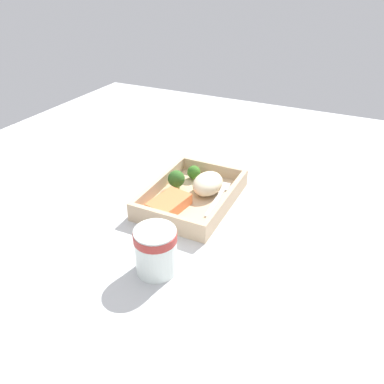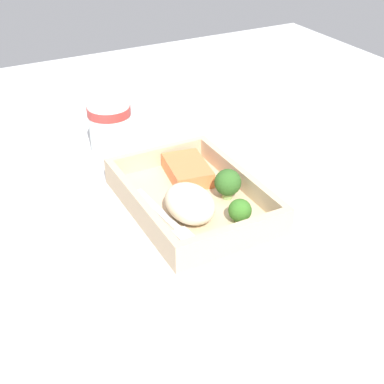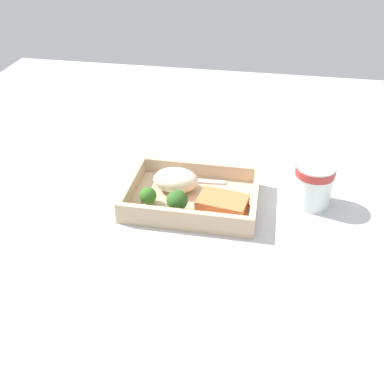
# 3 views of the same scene
# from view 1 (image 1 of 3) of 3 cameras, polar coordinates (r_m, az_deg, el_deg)

# --- Properties ---
(ground_plane) EXTENTS (1.60, 1.60, 0.02)m
(ground_plane) POSITION_cam_1_polar(r_m,az_deg,el_deg) (0.91, 0.00, -1.98)
(ground_plane) COLOR #B8BABC
(takeout_tray) EXTENTS (0.27, 0.19, 0.01)m
(takeout_tray) POSITION_cam_1_polar(r_m,az_deg,el_deg) (0.90, 0.00, -1.14)
(takeout_tray) COLOR tan
(takeout_tray) RESTS_ON ground_plane
(tray_rim) EXTENTS (0.27, 0.19, 0.03)m
(tray_rim) POSITION_cam_1_polar(r_m,az_deg,el_deg) (0.89, 0.00, 0.08)
(tray_rim) COLOR tan
(tray_rim) RESTS_ON takeout_tray
(salmon_fillet) EXTENTS (0.11, 0.08, 0.03)m
(salmon_fillet) POSITION_cam_1_polar(r_m,az_deg,el_deg) (0.85, -3.51, -1.80)
(salmon_fillet) COLOR #EC7843
(salmon_fillet) RESTS_ON takeout_tray
(mashed_potatoes) EXTENTS (0.10, 0.07, 0.05)m
(mashed_potatoes) POSITION_cam_1_polar(r_m,az_deg,el_deg) (0.91, 2.42, 1.30)
(mashed_potatoes) COLOR #F2E4BF
(mashed_potatoes) RESTS_ON takeout_tray
(broccoli_floret_1) EXTENTS (0.03, 0.03, 0.04)m
(broccoli_floret_1) POSITION_cam_1_polar(r_m,az_deg,el_deg) (0.97, 0.28, 3.01)
(broccoli_floret_1) COLOR #7A9751
(broccoli_floret_1) RESTS_ON takeout_tray
(broccoli_floret_2) EXTENTS (0.04, 0.04, 0.05)m
(broccoli_floret_2) POSITION_cam_1_polar(r_m,az_deg,el_deg) (0.92, -2.40, 1.97)
(broccoli_floret_2) COLOR #7E9C56
(broccoli_floret_2) RESTS_ON takeout_tray
(fork) EXTENTS (0.16, 0.03, 0.00)m
(fork) POSITION_cam_1_polar(r_m,az_deg,el_deg) (0.90, 4.10, -0.70)
(fork) COLOR silver
(fork) RESTS_ON takeout_tray
(paper_cup) EXTENTS (0.08, 0.08, 0.09)m
(paper_cup) POSITION_cam_1_polar(r_m,az_deg,el_deg) (0.69, -5.53, -8.56)
(paper_cup) COLOR white
(paper_cup) RESTS_ON ground_plane
(receipt_slip) EXTENTS (0.07, 0.15, 0.00)m
(receipt_slip) POSITION_cam_1_polar(r_m,az_deg,el_deg) (1.09, 6.26, 4.51)
(receipt_slip) COLOR white
(receipt_slip) RESTS_ON ground_plane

